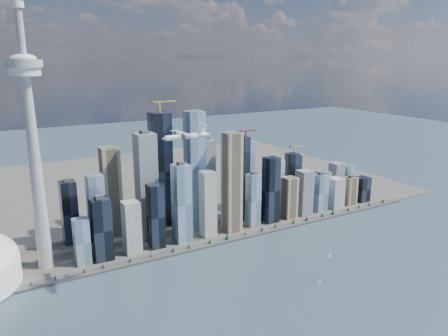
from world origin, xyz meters
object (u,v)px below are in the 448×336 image
sailboat_west (320,282)px  needle_tower (32,138)px  sailboat_east (329,255)px  airplane (186,136)px

sailboat_west → needle_tower: bearing=132.3°
sailboat_west → sailboat_east: bearing=27.3°
sailboat_west → sailboat_east: 106.88m
sailboat_east → sailboat_west: bearing=-138.0°
needle_tower → airplane: bearing=-45.3°
needle_tower → airplane: 270.61m
sailboat_west → sailboat_east: sailboat_east is taller
needle_tower → sailboat_west: needle_tower is taller
airplane → sailboat_west: 329.76m
needle_tower → airplane: size_ratio=6.90×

